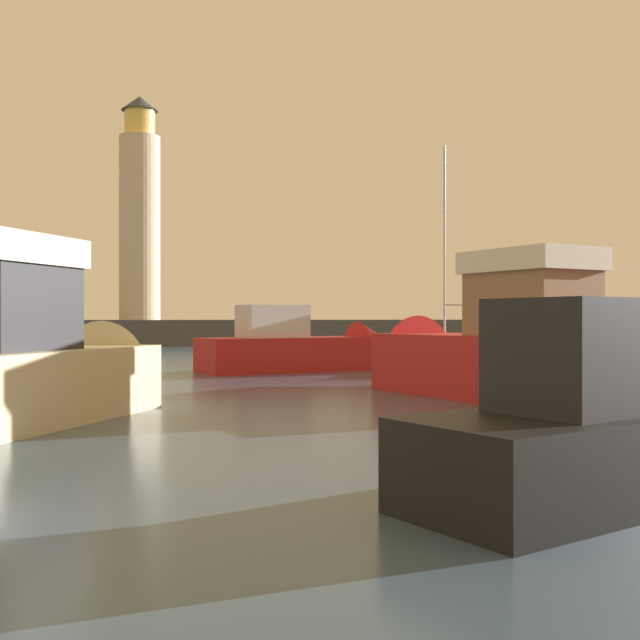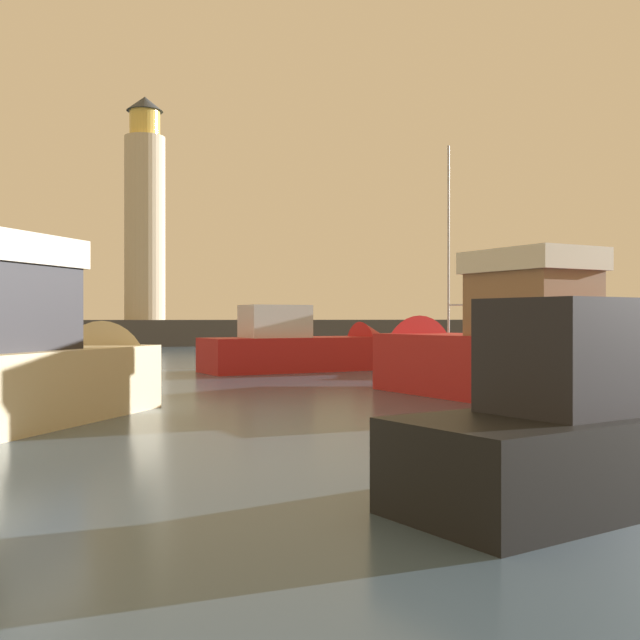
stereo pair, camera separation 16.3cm
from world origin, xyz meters
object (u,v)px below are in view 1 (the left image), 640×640
motorboat_3 (503,339)px  motorboat_5 (472,350)px  lighthouse (140,214)px  sailboat_moored (457,347)px  motorboat_2 (54,364)px  motorboat_4 (317,349)px

motorboat_3 → motorboat_5: 10.53m
lighthouse → sailboat_moored: bearing=-63.6°
lighthouse → motorboat_5: (1.72, -40.20, -8.51)m
lighthouse → motorboat_3: (8.59, -32.23, -8.51)m
motorboat_2 → motorboat_5: 10.38m
motorboat_3 → motorboat_5: (-6.88, -7.97, -0.00)m
motorboat_5 → sailboat_moored: bearing=58.0°
lighthouse → motorboat_3: lighthouse is taller
motorboat_2 → motorboat_5: (10.37, 0.42, 0.11)m
sailboat_moored → motorboat_4: bearing=-150.6°
motorboat_3 → motorboat_5: size_ratio=0.87×
lighthouse → motorboat_4: bearing=-86.6°
lighthouse → motorboat_2: (-8.65, -40.61, -8.62)m
motorboat_2 → sailboat_moored: sailboat_moored is taller
motorboat_4 → motorboat_5: bearing=-90.3°
lighthouse → motorboat_4: size_ratio=1.88×
motorboat_2 → motorboat_4: (10.42, 10.99, -0.27)m
motorboat_4 → motorboat_5: size_ratio=0.95×
lighthouse → motorboat_3: 34.42m
lighthouse → motorboat_4: 30.98m
lighthouse → motorboat_4: lighthouse is taller
motorboat_3 → motorboat_5: motorboat_3 is taller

